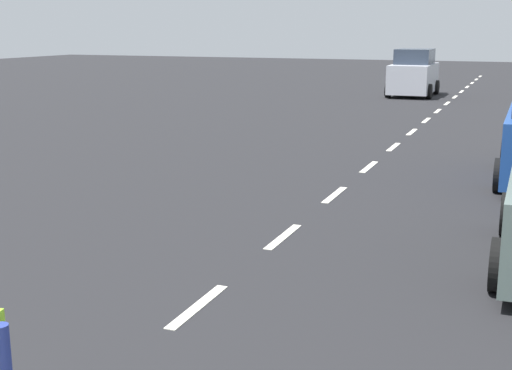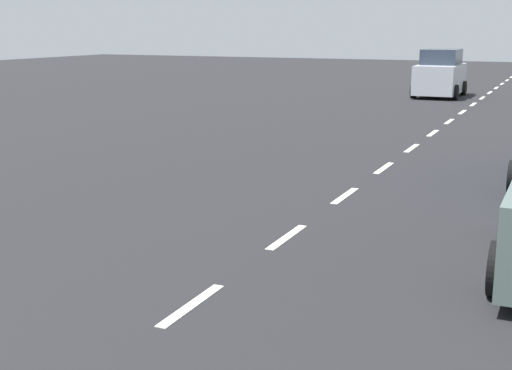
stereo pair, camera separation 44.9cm
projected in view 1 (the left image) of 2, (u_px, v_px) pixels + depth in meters
name	position (u px, v px, depth m)	size (l,w,h in m)	color
ground_plane	(413.00, 131.00, 22.08)	(96.00, 96.00, 0.00)	black
lane_center_line	(432.00, 115.00, 25.89)	(0.14, 46.40, 0.01)	silver
car_oncoming_third	(414.00, 74.00, 33.07)	(2.08, 3.96, 2.19)	silver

